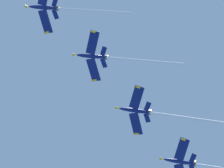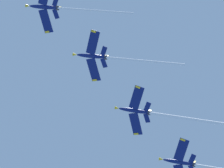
% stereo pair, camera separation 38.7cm
% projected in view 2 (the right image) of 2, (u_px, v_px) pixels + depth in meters
% --- Properties ---
extents(jet_lead, '(22.61, 37.66, 15.40)m').
position_uv_depth(jet_lead, '(55.00, 8.00, 162.01)').
color(jet_lead, navy).
extents(jet_second, '(22.09, 37.75, 15.77)m').
position_uv_depth(jet_second, '(105.00, 57.00, 161.81)').
color(jet_second, navy).
extents(jet_third, '(22.69, 37.07, 15.04)m').
position_uv_depth(jet_third, '(155.00, 114.00, 160.65)').
color(jet_third, navy).
extents(jet_fourth, '(21.03, 34.81, 14.26)m').
position_uv_depth(jet_fourth, '(195.00, 165.00, 162.55)').
color(jet_fourth, navy).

